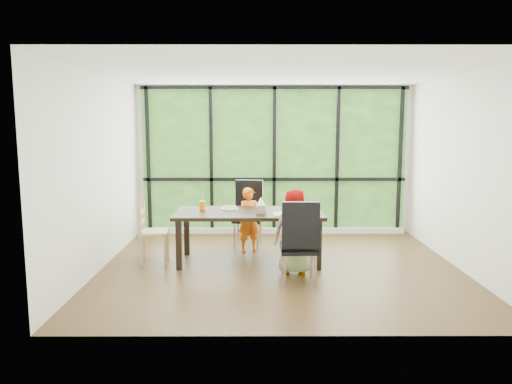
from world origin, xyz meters
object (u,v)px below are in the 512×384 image
chair_window_leather (248,214)px  child_older (295,232)px  tissue_box (261,209)px  chair_interior_leather (299,242)px  plate_far (230,209)px  plate_near (288,214)px  child_toddler (250,220)px  orange_cup (202,205)px  chair_end_beech (154,232)px  green_cup (310,210)px  dining_table (249,237)px

chair_window_leather → child_older: (0.67, -1.49, 0.03)m
tissue_box → child_older: bearing=-43.0°
chair_interior_leather → plate_far: chair_interior_leather is taller
chair_interior_leather → plate_near: size_ratio=3.97×
child_toddler → orange_cup: size_ratio=8.00×
child_toddler → orange_cup: child_toddler is taller
chair_end_beech → green_cup: bearing=-100.7°
chair_interior_leather → plate_near: bearing=-83.6°
dining_table → tissue_box: (0.17, -0.12, 0.43)m
dining_table → chair_interior_leather: size_ratio=1.97×
chair_interior_leather → green_cup: bearing=-107.0°
green_cup → chair_interior_leather: bearing=-106.6°
chair_window_leather → green_cup: 1.51m
chair_end_beech → orange_cup: 0.80m
dining_table → tissue_box: 0.48m
orange_cup → green_cup: green_cup is taller
chair_interior_leather → child_older: 0.41m
plate_far → plate_near: 0.93m
child_older → orange_cup: bearing=-20.0°
green_cup → child_toddler: bearing=135.3°
dining_table → chair_interior_leather: 1.16m
plate_near → green_cup: green_cup is taller
plate_far → tissue_box: (0.45, -0.32, 0.05)m
dining_table → chair_interior_leather: chair_interior_leather is taller
child_toddler → plate_far: (-0.28, -0.39, 0.25)m
dining_table → plate_near: size_ratio=7.84×
chair_end_beech → child_toddler: (1.38, 0.61, 0.06)m
chair_interior_leather → tissue_box: 1.00m
child_toddler → orange_cup: 0.87m
chair_window_leather → tissue_box: size_ratio=7.76×
chair_end_beech → green_cup: (2.23, -0.23, 0.37)m
child_toddler → tissue_box: (0.17, -0.71, 0.30)m
dining_table → plate_near: plate_near is taller
dining_table → orange_cup: bearing=167.8°
orange_cup → child_older: bearing=-27.9°
plate_near → tissue_box: size_ratio=1.95×
chair_end_beech → plate_near: bearing=-100.5°
child_toddler → green_cup: child_toddler is taller
plate_far → dining_table: bearing=-35.0°
chair_end_beech → plate_far: bearing=-83.5°
child_toddler → green_cup: size_ratio=7.46×
child_older → orange_cup: size_ratio=9.01×
chair_window_leather → chair_interior_leather: size_ratio=1.00×
orange_cup → plate_far: bearing=6.9°
chair_window_leather → dining_table: bearing=-80.3°
green_cup → plate_far: bearing=158.3°
child_older → tissue_box: child_older is taller
plate_far → orange_cup: orange_cup is taller
chair_window_leather → plate_far: 0.81m
chair_window_leather → green_cup: (0.89, -1.19, 0.28)m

